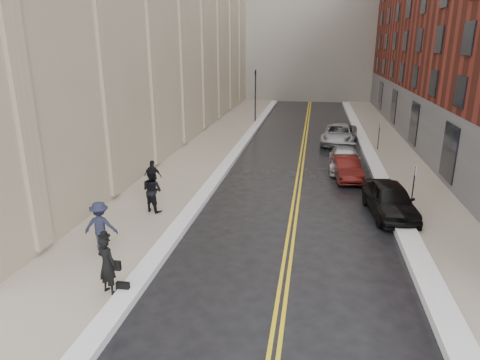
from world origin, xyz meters
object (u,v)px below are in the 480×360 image
at_px(car_silver_far, 339,134).
at_px(pedestrian_b, 100,226).
at_px(pedestrian_main, 107,265).
at_px(pedestrian_c, 153,176).
at_px(pedestrian_a, 152,190).
at_px(car_black, 390,200).
at_px(car_maroon, 346,168).
at_px(car_silver_near, 345,159).

height_order(car_silver_far, pedestrian_b, pedestrian_b).
relative_size(car_silver_far, pedestrian_main, 2.85).
bearing_deg(pedestrian_c, car_silver_far, -119.43).
distance_m(pedestrian_main, pedestrian_a, 6.82).
relative_size(car_black, pedestrian_b, 2.38).
xyz_separation_m(car_maroon, pedestrian_c, (-10.12, -4.49, 0.33)).
height_order(car_silver_near, pedestrian_a, pedestrian_a).
xyz_separation_m(car_silver_far, pedestrian_main, (-8.00, -23.33, 0.35)).
height_order(car_black, pedestrian_b, pedestrian_b).
xyz_separation_m(car_black, pedestrian_main, (-9.60, -8.41, 0.33)).
height_order(pedestrian_a, pedestrian_b, pedestrian_a).
distance_m(car_black, car_silver_near, 7.61).
distance_m(car_silver_far, pedestrian_c, 17.23).
relative_size(car_silver_near, pedestrian_main, 2.38).
bearing_deg(pedestrian_main, pedestrian_a, -58.36).
bearing_deg(car_silver_far, car_silver_near, -82.23).
distance_m(car_black, car_silver_far, 15.00).
height_order(car_silver_far, pedestrian_a, pedestrian_a).
bearing_deg(pedestrian_b, car_silver_far, -123.72).
bearing_deg(car_black, pedestrian_main, -145.65).
bearing_deg(pedestrian_c, pedestrian_b, 100.94).
height_order(car_silver_near, car_silver_far, car_silver_far).
bearing_deg(pedestrian_main, car_maroon, -97.86).
bearing_deg(car_maroon, car_silver_near, 83.43).
bearing_deg(pedestrian_main, car_black, -116.66).
relative_size(car_black, car_maroon, 1.14).
bearing_deg(car_silver_near, car_maroon, -88.74).
distance_m(car_silver_near, pedestrian_a, 12.92).
distance_m(car_silver_near, pedestrian_b, 16.29).
distance_m(pedestrian_b, pedestrian_c, 6.71).
bearing_deg(pedestrian_c, car_black, -178.20).
bearing_deg(pedestrian_c, car_silver_near, -140.90).
relative_size(car_maroon, car_silver_near, 0.87).
bearing_deg(car_maroon, pedestrian_c, -162.66).
xyz_separation_m(pedestrian_main, pedestrian_a, (-1.13, 6.72, 0.06)).
bearing_deg(car_maroon, car_black, -80.24).
bearing_deg(car_silver_near, pedestrian_main, -115.53).
xyz_separation_m(car_silver_near, pedestrian_a, (-9.13, -9.12, 0.50)).
height_order(pedestrian_main, pedestrian_b, pedestrian_main).
distance_m(car_silver_near, car_silver_far, 7.48).
xyz_separation_m(car_silver_far, pedestrian_b, (-9.61, -20.63, 0.34)).
distance_m(car_black, car_maroon, 5.69).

